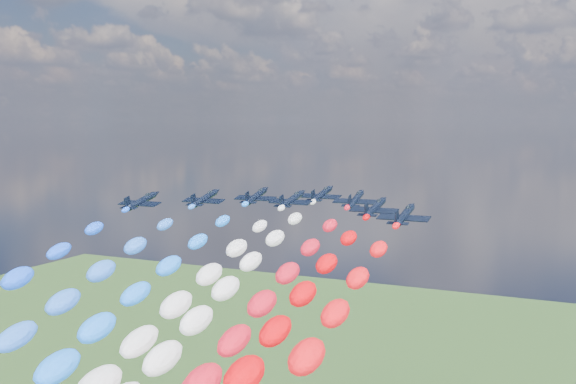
% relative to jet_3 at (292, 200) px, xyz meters
% --- Properties ---
extents(jet_0, '(9.31, 12.57, 5.30)m').
position_rel_jet_3_xyz_m(jet_0, '(-26.30, -15.34, 0.00)').
color(jet_0, black).
extents(jet_1, '(9.07, 12.39, 5.30)m').
position_rel_jet_3_xyz_m(jet_1, '(-17.37, -5.64, 0.00)').
color(jet_1, black).
extents(jet_2, '(9.33, 12.58, 5.30)m').
position_rel_jet_3_xyz_m(jet_2, '(-9.73, 2.94, 0.00)').
color(jet_2, black).
extents(jet_3, '(9.66, 12.82, 5.30)m').
position_rel_jet_3_xyz_m(jet_3, '(0.00, 0.00, 0.00)').
color(jet_3, black).
extents(jet_4, '(9.62, 12.79, 5.30)m').
position_rel_jet_3_xyz_m(jet_4, '(1.62, 12.22, 0.00)').
color(jet_4, black).
extents(jet_5, '(9.81, 12.92, 5.30)m').
position_rel_jet_3_xyz_m(jet_5, '(11.64, 6.27, 0.00)').
color(jet_5, black).
extents(jet_6, '(9.56, 12.75, 5.30)m').
position_rel_jet_3_xyz_m(jet_6, '(19.66, -5.69, 0.00)').
color(jet_6, black).
extents(jet_7, '(9.13, 12.44, 5.30)m').
position_rel_jet_3_xyz_m(jet_7, '(27.45, -13.39, 0.00)').
color(jet_7, black).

